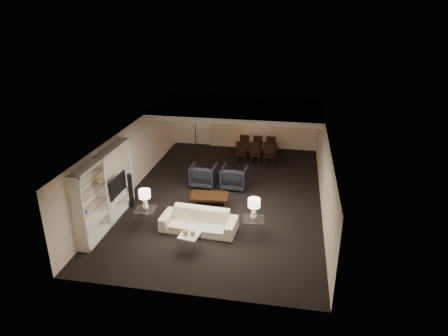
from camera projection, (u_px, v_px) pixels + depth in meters
name	position (u px, v px, depth m)	size (l,w,h in m)	color
floor	(224.00, 195.00, 14.76)	(11.00, 11.00, 0.00)	black
ceiling	(224.00, 131.00, 13.80)	(7.00, 11.00, 0.02)	silver
wall_back	(244.00, 122.00, 19.27)	(7.00, 0.02, 2.50)	beige
wall_front	(182.00, 251.00, 9.28)	(7.00, 0.02, 2.50)	beige
wall_left	(132.00, 158.00, 14.85)	(0.02, 11.00, 2.50)	beige
wall_right	(324.00, 171.00, 13.70)	(0.02, 11.00, 2.50)	beige
ceiling_soffit	(239.00, 109.00, 17.01)	(7.00, 4.00, 0.20)	silver
curtains	(226.00, 123.00, 19.37)	(1.50, 0.12, 2.40)	beige
door	(258.00, 127.00, 19.21)	(0.90, 0.05, 2.10)	silver
painting	(288.00, 118.00, 18.78)	(0.95, 0.04, 0.65)	#142D38
media_unit	(105.00, 190.00, 12.49)	(0.38, 3.40, 2.35)	white
pendant_light	(245.00, 120.00, 17.15)	(0.52, 0.52, 0.24)	#D8591E
sofa	(199.00, 221.00, 12.34)	(2.35, 0.92, 0.69)	beige
coffee_table	(210.00, 201.00, 13.84)	(1.29, 0.75, 0.46)	black
armchair_left	(204.00, 175.00, 15.40)	(0.93, 0.96, 0.87)	black
armchair_right	(234.00, 177.00, 15.21)	(0.93, 0.96, 0.87)	black
side_table_left	(147.00, 218.00, 12.64)	(0.65, 0.65, 0.60)	silver
side_table_right	(253.00, 227.00, 12.08)	(0.65, 0.65, 0.60)	silver
table_lamp_left	(145.00, 200.00, 12.39)	(0.37, 0.37, 0.67)	beige
table_lamp_right	(254.00, 209.00, 11.84)	(0.37, 0.37, 0.67)	white
marble_table	(190.00, 243.00, 11.37)	(0.54, 0.54, 0.54)	white
gold_gourd_a	(186.00, 232.00, 11.25)	(0.17, 0.17, 0.17)	tan
gold_gourd_b	(193.00, 233.00, 11.22)	(0.15, 0.15, 0.15)	tan
television	(115.00, 185.00, 13.05)	(0.15, 1.12, 0.64)	black
vase_blue	(84.00, 211.00, 11.28)	(0.16, 0.16, 0.17)	#263BA7
vase_amber	(98.00, 181.00, 11.98)	(0.16, 0.16, 0.17)	#CC8644
floor_speaker	(131.00, 190.00, 13.74)	(0.13, 0.13, 1.23)	black
dining_table	(256.00, 153.00, 18.02)	(1.86, 1.04, 0.66)	black
chair_nl	(241.00, 153.00, 17.47)	(0.45, 0.45, 0.97)	black
chair_nm	(255.00, 154.00, 17.37)	(0.45, 0.45, 0.97)	black
chair_nr	(269.00, 155.00, 17.27)	(0.45, 0.45, 0.97)	black
chair_fl	(245.00, 144.00, 18.65)	(0.45, 0.45, 0.97)	black
chair_fm	(258.00, 145.00, 18.55)	(0.45, 0.45, 0.97)	black
chair_fr	(271.00, 145.00, 18.45)	(0.45, 0.45, 0.97)	black
floor_lamp	(195.00, 130.00, 19.56)	(0.23, 0.23, 1.61)	black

